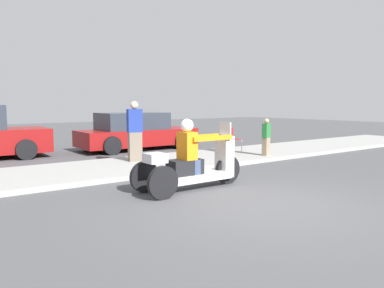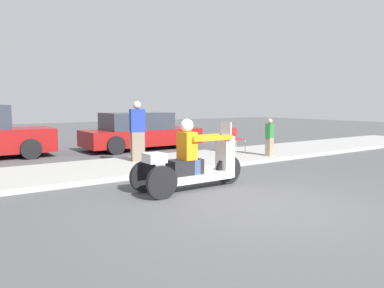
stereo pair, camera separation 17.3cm
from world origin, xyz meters
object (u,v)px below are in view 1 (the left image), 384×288
at_px(motorcycle_trike, 192,165).
at_px(parked_car_lot_center, 136,132).
at_px(folding_chair_curbside, 230,137).
at_px(spectator_by_tree, 135,132).
at_px(spectator_with_child, 266,138).

bearing_deg(motorcycle_trike, parked_car_lot_center, 71.82).
bearing_deg(folding_chair_curbside, motorcycle_trike, -140.58).
bearing_deg(motorcycle_trike, spectator_by_tree, 82.38).
distance_m(motorcycle_trike, folding_chair_curbside, 5.00).
relative_size(spectator_by_tree, parked_car_lot_center, 0.38).
xyz_separation_m(motorcycle_trike, spectator_with_child, (4.29, 1.98, 0.17)).
bearing_deg(parked_car_lot_center, motorcycle_trike, -108.18).
bearing_deg(parked_car_lot_center, spectator_by_tree, -117.95).
bearing_deg(parked_car_lot_center, folding_chair_curbside, -63.80).
relative_size(motorcycle_trike, parked_car_lot_center, 0.56).
xyz_separation_m(motorcycle_trike, parked_car_lot_center, (2.17, 6.62, 0.15)).
bearing_deg(spectator_with_child, motorcycle_trike, -155.19).
xyz_separation_m(spectator_by_tree, spectator_with_child, (3.84, -1.39, -0.26)).
bearing_deg(folding_chair_curbside, spectator_with_child, -70.36).
relative_size(spectator_with_child, folding_chair_curbside, 1.41).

